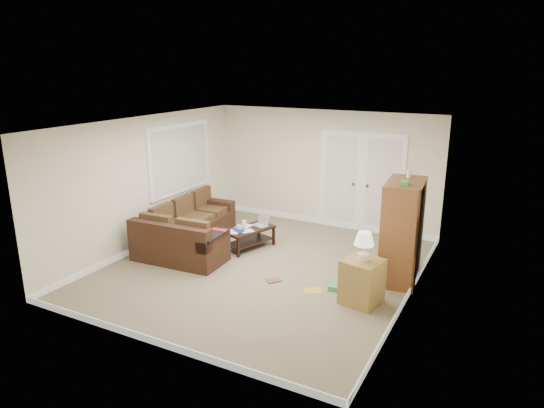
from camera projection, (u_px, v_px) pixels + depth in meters
The scene contains 17 objects.
floor at pixel (263, 268), 8.42m from camera, with size 5.50×5.50×0.00m, color gray.
ceiling at pixel (262, 123), 7.73m from camera, with size 5.00×5.50×0.02m, color silver.
wall_left at pixel (147, 182), 9.19m from camera, with size 0.02×5.50×2.50m, color white.
wall_right at pixel (415, 220), 6.96m from camera, with size 0.02×5.50×2.50m, color white.
wall_back at pixel (324, 168), 10.42m from camera, with size 5.00×0.02×2.50m, color white.
wall_front at pixel (151, 254), 5.74m from camera, with size 5.00×0.02×2.50m, color white.
baseboards at pixel (263, 265), 8.41m from camera, with size 5.00×5.50×0.10m, color silver, non-canonical shape.
french_doors at pixel (361, 183), 10.07m from camera, with size 1.80×0.05×2.13m.
window_left at pixel (180, 158), 9.94m from camera, with size 0.05×1.92×1.42m.
sectional_sofa at pixel (187, 233), 9.28m from camera, with size 1.81×2.54×0.77m.
coffee_table at pixel (250, 237), 9.28m from camera, with size 0.77×1.08×0.67m.
tv_armoire at pixel (402, 231), 7.79m from camera, with size 0.66×1.08×1.77m.
side_cabinet at pixel (362, 278), 7.10m from camera, with size 0.61×0.61×1.10m.
space_heater at pixel (395, 233), 9.71m from camera, with size 0.12×0.10×0.29m, color white.
floor_magazine at pixel (313, 291), 7.57m from camera, with size 0.28×0.22×0.01m, color gold.
floor_greenbox at pixel (333, 287), 7.62m from camera, with size 0.15×0.19×0.08m, color #479C4A.
floor_book at pixel (272, 278), 7.99m from camera, with size 0.17×0.23×0.02m, color brown.
Camera 1 is at (3.75, -6.82, 3.41)m, focal length 32.00 mm.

